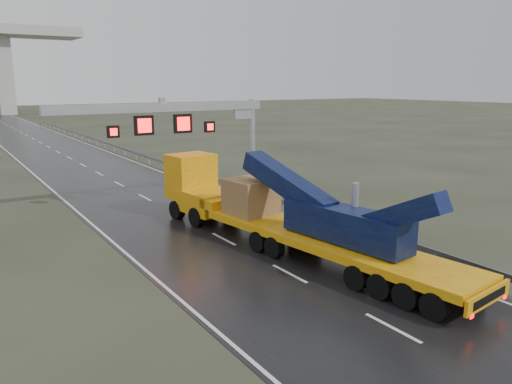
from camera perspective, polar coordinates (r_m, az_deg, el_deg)
ground at (r=19.79m, az=10.93°, el=-12.80°), size 400.00×400.00×0.00m
road at (r=54.91m, az=-19.17°, el=2.92°), size 11.00×200.00×0.02m
guardrail at (r=47.32m, az=-9.09°, el=2.88°), size 0.20×140.00×1.40m
sign_gantry at (r=34.23m, az=-7.31°, el=7.67°), size 14.90×1.20×7.42m
heavy_haul_truck at (r=26.39m, az=1.21°, el=-1.87°), size 5.44×20.60×4.80m
exit_sign_pair at (r=34.96m, az=2.22°, el=1.13°), size 1.29×0.13×2.22m
striped_barrier at (r=34.23m, az=1.08°, el=-0.80°), size 0.75×0.56×1.12m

